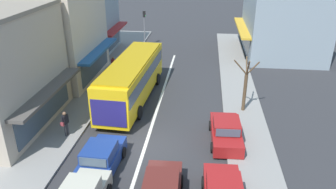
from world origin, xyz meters
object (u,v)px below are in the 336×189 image
at_px(pedestrian_far_walker, 113,71).
at_px(city_bus, 132,77).
at_px(sedan_queue_gap_filler, 100,159).
at_px(traffic_light_downstreet, 144,23).
at_px(street_tree_right, 245,87).
at_px(parked_sedan_kerb_second, 226,132).
at_px(pedestrian_browsing_midblock, 113,64).
at_px(pedestrian_with_handbag_near, 65,122).

bearing_deg(pedestrian_far_walker, city_bus, -53.53).
bearing_deg(city_bus, pedestrian_far_walker, 126.47).
xyz_separation_m(sedan_queue_gap_filler, traffic_light_downstreet, (-1.90, 23.50, 2.19)).
height_order(city_bus, street_tree_right, street_tree_right).
bearing_deg(parked_sedan_kerb_second, traffic_light_downstreet, 113.40).
bearing_deg(street_tree_right, pedestrian_browsing_midblock, 151.82).
bearing_deg(sedan_queue_gap_filler, pedestrian_far_walker, 102.18).
xyz_separation_m(traffic_light_downstreet, pedestrian_with_handbag_near, (-1.18, -20.59, -1.79)).
bearing_deg(pedestrian_far_walker, pedestrian_with_handbag_near, -92.86).
relative_size(traffic_light_downstreet, pedestrian_far_walker, 2.58).
distance_m(city_bus, pedestrian_far_walker, 4.21).
xyz_separation_m(parked_sedan_kerb_second, pedestrian_far_walker, (-9.33, 8.55, 0.40)).
height_order(traffic_light_downstreet, pedestrian_far_walker, traffic_light_downstreet).
xyz_separation_m(sedan_queue_gap_filler, pedestrian_far_walker, (-2.62, 12.16, 0.40)).
bearing_deg(sedan_queue_gap_filler, pedestrian_browsing_midblock, 102.41).
distance_m(street_tree_right, pedestrian_with_handbag_near, 12.26).
bearing_deg(pedestrian_browsing_midblock, pedestrian_with_handbag_near, -90.32).
xyz_separation_m(parked_sedan_kerb_second, pedestrian_browsing_midblock, (-9.73, 10.14, 0.40)).
relative_size(pedestrian_browsing_midblock, pedestrian_far_walker, 1.00).
height_order(pedestrian_with_handbag_near, pedestrian_browsing_midblock, same).
height_order(sedan_queue_gap_filler, pedestrian_far_walker, pedestrian_far_walker).
bearing_deg(pedestrian_browsing_midblock, sedan_queue_gap_filler, -77.59).
height_order(parked_sedan_kerb_second, pedestrian_far_walker, pedestrian_far_walker).
relative_size(street_tree_right, pedestrian_browsing_midblock, 2.50).
xyz_separation_m(sedan_queue_gap_filler, street_tree_right, (8.13, 7.78, 1.24)).
bearing_deg(pedestrian_browsing_midblock, pedestrian_far_walker, -75.84).
height_order(city_bus, sedan_queue_gap_filler, city_bus).
distance_m(pedestrian_browsing_midblock, pedestrian_far_walker, 1.64).
distance_m(traffic_light_downstreet, pedestrian_with_handbag_near, 20.70).
distance_m(pedestrian_with_handbag_near, pedestrian_browsing_midblock, 10.84).
xyz_separation_m(city_bus, traffic_light_downstreet, (-1.74, 14.66, 0.97)).
xyz_separation_m(traffic_light_downstreet, pedestrian_far_walker, (-0.72, -11.34, -1.79)).
distance_m(traffic_light_downstreet, pedestrian_browsing_midblock, 9.97).
distance_m(parked_sedan_kerb_second, pedestrian_far_walker, 12.66).
bearing_deg(pedestrian_far_walker, street_tree_right, -22.19).
height_order(city_bus, parked_sedan_kerb_second, city_bus).
distance_m(parked_sedan_kerb_second, traffic_light_downstreet, 21.78).
distance_m(sedan_queue_gap_filler, pedestrian_browsing_midblock, 14.09).
bearing_deg(parked_sedan_kerb_second, pedestrian_far_walker, 137.49).
relative_size(traffic_light_downstreet, pedestrian_with_handbag_near, 2.58).
xyz_separation_m(city_bus, pedestrian_browsing_midblock, (-2.86, 4.92, -0.81)).
xyz_separation_m(city_bus, pedestrian_with_handbag_near, (-2.92, -5.93, -0.81)).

